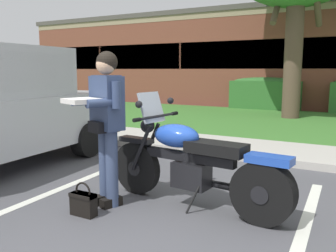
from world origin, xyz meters
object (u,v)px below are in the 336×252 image
at_px(rider_person, 105,116).
at_px(brick_building, 310,60).
at_px(motorcycle, 199,165).
at_px(hedge_left, 265,93).
at_px(handbag, 83,202).

xyz_separation_m(rider_person, brick_building, (-0.44, 16.69, 1.01)).
distance_m(motorcycle, hedge_left, 10.54).
relative_size(hedge_left, brick_building, 0.10).
bearing_deg(handbag, motorcycle, 38.94).
bearing_deg(motorcycle, brick_building, 94.86).
height_order(rider_person, hedge_left, rider_person).
bearing_deg(hedge_left, motorcycle, -78.99).
bearing_deg(motorcycle, handbag, -141.06).
distance_m(motorcycle, rider_person, 1.15).
bearing_deg(rider_person, brick_building, 91.53).
bearing_deg(brick_building, hedge_left, -96.03).
bearing_deg(brick_building, handbag, -88.59).
xyz_separation_m(motorcycle, rider_person, (-0.94, -0.41, 0.52)).
bearing_deg(brick_building, rider_person, -88.47).
xyz_separation_m(hedge_left, brick_building, (0.63, 5.94, 1.36)).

